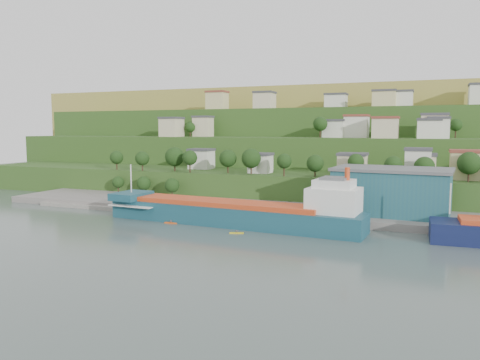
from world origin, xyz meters
The scene contains 10 objects.
ground centered at (0.00, 0.00, 0.00)m, with size 500.00×500.00×0.00m, color #44534D.
quay centered at (20.00, 28.00, 0.00)m, with size 220.00×26.00×4.00m, color slate.
pebble_beach centered at (-55.00, 22.00, 0.00)m, with size 40.00×18.00×2.40m, color slate.
hillside centered at (0.04, 168.72, 0.07)m, with size 360.00×210.46×96.00m.
cargo_ship_near centered at (-1.36, 8.18, 2.92)m, with size 71.78×15.80×18.29m.
warehouse centered at (35.70, 29.74, 8.43)m, with size 32.46×21.49×12.80m.
caravan centered at (-47.40, 24.18, 2.47)m, with size 5.42×2.26×2.53m, color white.
dinghy centered at (-47.87, 21.94, 1.65)m, with size 4.50×1.69×0.90m, color silver.
kayak_orange centered at (-19.35, 3.44, 0.27)m, with size 3.71×0.90×0.92m.
kayak_yellow centered at (1.90, -1.38, 0.26)m, with size 3.52×1.72×0.88m.
Camera 1 is at (44.52, -105.24, 25.37)m, focal length 35.00 mm.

